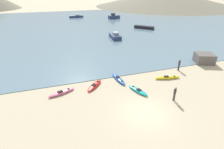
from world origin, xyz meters
TOP-DOWN VIEW (x-y plane):
  - ground_plane at (0.00, 0.00)m, footprint 400.00×400.00m
  - bay_water at (0.00, 42.47)m, footprint 160.00×70.00m
  - kayak_on_sand_0 at (-0.12, 6.62)m, footprint 1.03×3.34m
  - kayak_on_sand_1 at (-6.97, 5.65)m, footprint 3.01×1.68m
  - kayak_on_sand_2 at (5.79, 5.05)m, footprint 3.33×1.21m
  - kayak_on_sand_3 at (-3.28, 6.00)m, footprint 2.47×2.66m
  - kayak_on_sand_4 at (1.00, 3.46)m, footprint 1.56×2.81m
  - person_near_foreground at (3.72, 0.84)m, footprint 0.32×0.26m
  - person_near_waterline at (8.66, 6.70)m, footprint 0.33×0.26m
  - moored_boat_0 at (1.61, 56.90)m, footprint 5.10×1.54m
  - moored_boat_1 at (16.54, 31.96)m, footprint 4.64×4.74m
  - moored_boat_2 at (14.11, 50.51)m, footprint 3.95×2.27m
  - moored_boat_3 at (5.78, 24.96)m, footprint 2.18×4.41m
  - shoreline_rock at (13.95, 7.77)m, footprint 3.19×2.99m

SIDE VIEW (x-z plane):
  - ground_plane at x=0.00m, z-range 0.00..0.00m
  - bay_water at x=0.00m, z-range 0.00..0.06m
  - kayak_on_sand_3 at x=-3.28m, z-range -0.02..0.30m
  - kayak_on_sand_4 at x=1.00m, z-range -0.02..0.31m
  - kayak_on_sand_1 at x=-6.97m, z-range -0.02..0.31m
  - kayak_on_sand_0 at x=-0.12m, z-range -0.02..0.34m
  - kayak_on_sand_2 at x=5.79m, z-range -0.02..0.35m
  - moored_boat_1 at x=16.54m, z-range 0.06..0.78m
  - moored_boat_0 at x=1.61m, z-range -0.12..1.11m
  - moored_boat_3 at x=5.78m, z-range -0.16..1.29m
  - shoreline_rock at x=13.95m, z-range 0.00..1.43m
  - moored_boat_2 at x=14.11m, z-range -0.22..1.65m
  - person_near_foreground at x=3.72m, z-range 0.11..1.67m
  - person_near_waterline at x=8.66m, z-range 0.12..1.73m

